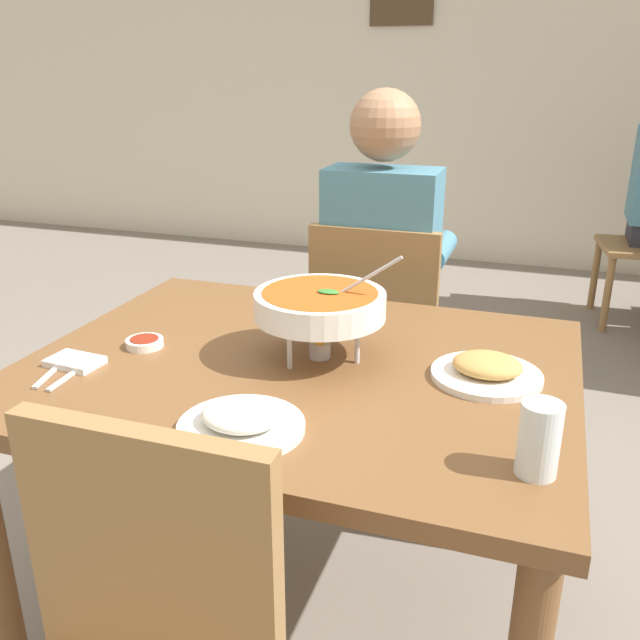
% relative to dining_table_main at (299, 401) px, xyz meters
% --- Properties ---
extents(ground_plane, '(16.00, 16.00, 0.00)m').
position_rel_dining_table_main_xyz_m(ground_plane, '(0.00, 0.00, -0.63)').
color(ground_plane, gray).
extents(cafe_rear_partition, '(10.00, 0.10, 3.00)m').
position_rel_dining_table_main_xyz_m(cafe_rear_partition, '(0.00, 3.73, 0.87)').
color(cafe_rear_partition, beige).
rests_on(cafe_rear_partition, ground_plane).
extents(dining_table_main, '(1.23, 0.97, 0.73)m').
position_rel_dining_table_main_xyz_m(dining_table_main, '(0.00, 0.00, 0.00)').
color(dining_table_main, brown).
rests_on(dining_table_main, ground_plane).
extents(chair_diner_main, '(0.44, 0.44, 0.90)m').
position_rel_dining_table_main_xyz_m(chair_diner_main, '(-0.00, 0.77, -0.12)').
color(chair_diner_main, olive).
rests_on(chair_diner_main, ground_plane).
extents(diner_main, '(0.40, 0.45, 1.31)m').
position_rel_dining_table_main_xyz_m(diner_main, '(0.00, 0.81, 0.11)').
color(diner_main, '#2D2D38').
rests_on(diner_main, ground_plane).
extents(curry_bowl, '(0.33, 0.30, 0.26)m').
position_rel_dining_table_main_xyz_m(curry_bowl, '(0.04, 0.04, 0.23)').
color(curry_bowl, silver).
rests_on(curry_bowl, dining_table_main).
extents(rice_plate, '(0.24, 0.24, 0.06)m').
position_rel_dining_table_main_xyz_m(rice_plate, '(0.01, -0.33, 0.12)').
color(rice_plate, white).
rests_on(rice_plate, dining_table_main).
extents(appetizer_plate, '(0.24, 0.24, 0.06)m').
position_rel_dining_table_main_xyz_m(appetizer_plate, '(0.42, 0.05, 0.12)').
color(appetizer_plate, white).
rests_on(appetizer_plate, dining_table_main).
extents(sauce_dish, '(0.09, 0.09, 0.02)m').
position_rel_dining_table_main_xyz_m(sauce_dish, '(-0.39, -0.04, 0.11)').
color(sauce_dish, white).
rests_on(sauce_dish, dining_table_main).
extents(napkin_folded, '(0.13, 0.09, 0.02)m').
position_rel_dining_table_main_xyz_m(napkin_folded, '(-0.48, -0.18, 0.11)').
color(napkin_folded, white).
rests_on(napkin_folded, dining_table_main).
extents(fork_utensil, '(0.05, 0.17, 0.01)m').
position_rel_dining_table_main_xyz_m(fork_utensil, '(-0.50, -0.23, 0.10)').
color(fork_utensil, silver).
rests_on(fork_utensil, dining_table_main).
extents(spoon_utensil, '(0.02, 0.17, 0.01)m').
position_rel_dining_table_main_xyz_m(spoon_utensil, '(-0.45, -0.23, 0.10)').
color(spoon_utensil, silver).
rests_on(spoon_utensil, dining_table_main).
extents(drink_glass, '(0.07, 0.07, 0.13)m').
position_rel_dining_table_main_xyz_m(drink_glass, '(0.53, -0.30, 0.16)').
color(drink_glass, silver).
rests_on(drink_glass, dining_table_main).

